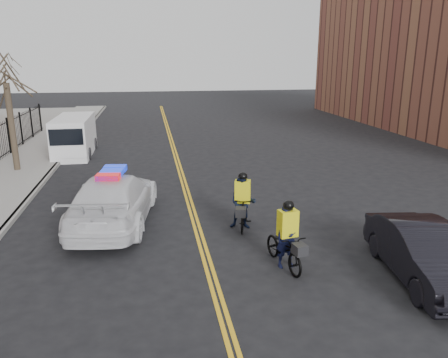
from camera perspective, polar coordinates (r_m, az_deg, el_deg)
ground at (r=12.55m, az=-2.68°, el=-9.19°), size 120.00×120.00×0.00m
center_line_left at (r=20.05m, az=-5.76°, el=0.36°), size 0.10×60.00×0.01m
center_line_right at (r=20.07m, az=-5.30°, el=0.38°), size 0.10×60.00×0.01m
sidewalk at (r=20.92m, az=-26.47°, el=-0.40°), size 3.00×60.00×0.15m
curb at (r=20.53m, az=-22.47°, el=-0.22°), size 0.20×60.00×0.15m
street_tree at (r=22.27m, az=-26.39°, el=9.59°), size 3.20×3.20×4.80m
police_cruiser at (r=14.60m, az=-14.21°, el=-2.56°), size 3.02×5.90×1.80m
dark_sedan at (r=11.77m, az=24.59°, el=-8.76°), size 1.96×4.32×1.38m
cargo_van at (r=25.58m, az=-19.01°, el=5.25°), size 1.97×5.01×2.09m
cyclist_near at (r=11.47m, az=8.23°, el=-8.39°), size 0.97×1.93×1.81m
cyclist_far at (r=13.81m, az=2.43°, el=-3.57°), size 1.01×1.89×1.84m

